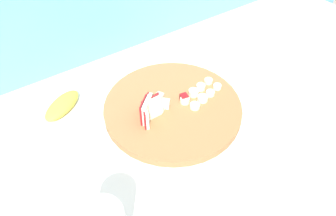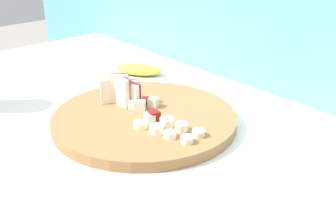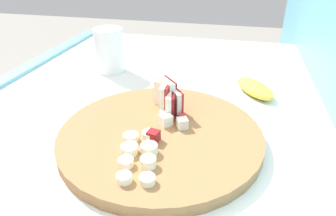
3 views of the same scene
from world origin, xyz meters
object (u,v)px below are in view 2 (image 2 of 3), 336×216
object	(u,v)px
apple_dice_pile	(145,106)
banana_slice_rows	(166,127)
apple_wedge_fan	(122,91)
banana_peel	(139,69)
cutting_board	(145,119)

from	to	relation	value
apple_dice_pile	banana_slice_rows	xyz separation A→B (m)	(0.10, -0.02, -0.00)
apple_wedge_fan	banana_slice_rows	size ratio (longest dim) A/B	0.59
apple_wedge_fan	banana_slice_rows	distance (m)	0.16
apple_dice_pile	banana_peel	bearing A→B (deg)	145.01
banana_slice_rows	banana_peel	distance (m)	0.38
cutting_board	apple_wedge_fan	bearing A→B (deg)	-178.70
banana_slice_rows	banana_peel	world-z (taller)	banana_slice_rows
cutting_board	banana_peel	bearing A→B (deg)	144.67
banana_slice_rows	apple_wedge_fan	bearing A→B (deg)	175.68
cutting_board	banana_peel	distance (m)	0.30
apple_wedge_fan	banana_peel	bearing A→B (deg)	134.37
apple_dice_pile	banana_slice_rows	size ratio (longest dim) A/B	0.73
apple_wedge_fan	banana_slice_rows	xyz separation A→B (m)	(0.16, -0.01, -0.02)
apple_wedge_fan	apple_dice_pile	bearing A→B (deg)	12.28
banana_slice_rows	banana_peel	bearing A→B (deg)	150.24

